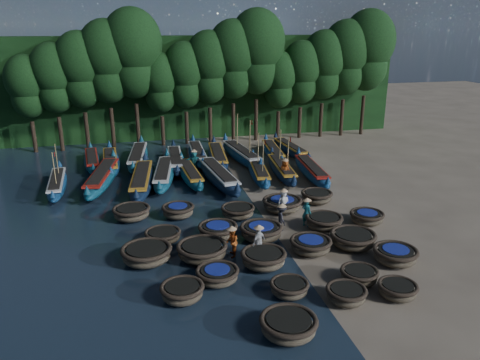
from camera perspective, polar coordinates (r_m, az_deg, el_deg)
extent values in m
plane|color=gray|center=(27.67, 3.26, -5.11)|extent=(120.00, 120.00, 0.00)
cube|color=black|center=(48.73, -4.54, 11.27)|extent=(40.00, 3.00, 10.00)
ellipsoid|color=brown|center=(18.30, 5.93, -17.46)|extent=(2.67, 2.67, 0.68)
torus|color=#34281E|center=(18.12, 5.96, -16.64)|extent=(2.22, 2.22, 0.21)
cylinder|color=black|center=(18.09, 5.96, -16.54)|extent=(1.69, 1.69, 0.06)
ellipsoid|color=brown|center=(20.53, 12.80, -13.62)|extent=(2.06, 2.06, 0.61)
torus|color=#34281E|center=(20.38, 12.86, -12.94)|extent=(1.74, 1.74, 0.18)
cylinder|color=black|center=(20.36, 12.87, -12.85)|extent=(1.31, 1.31, 0.06)
ellipsoid|color=brown|center=(21.46, 18.63, -12.73)|extent=(2.07, 2.07, 0.58)
torus|color=#34281E|center=(21.32, 18.71, -12.10)|extent=(1.71, 1.71, 0.17)
cylinder|color=black|center=(21.30, 18.72, -12.02)|extent=(1.29, 1.29, 0.05)
ellipsoid|color=brown|center=(20.30, -7.05, -13.58)|extent=(1.79, 1.79, 0.66)
torus|color=#34281E|center=(20.13, -7.08, -12.83)|extent=(1.89, 1.89, 0.20)
cylinder|color=black|center=(20.11, -7.08, -12.73)|extent=(1.42, 1.42, 0.06)
ellipsoid|color=brown|center=(21.42, -2.77, -11.67)|extent=(2.13, 2.13, 0.62)
torus|color=#34281E|center=(21.28, -2.78, -10.99)|extent=(1.97, 1.97, 0.19)
cylinder|color=black|center=(21.26, -2.78, -10.91)|extent=(1.50, 1.50, 0.06)
cylinder|color=navy|center=(21.24, -2.78, -10.82)|extent=(1.15, 1.15, 0.04)
ellipsoid|color=brown|center=(20.61, 6.03, -13.12)|extent=(2.02, 2.02, 0.58)
torus|color=#34281E|center=(20.47, 6.05, -12.47)|extent=(1.71, 1.71, 0.18)
cylinder|color=black|center=(20.45, 6.06, -12.38)|extent=(1.28, 1.28, 0.05)
ellipsoid|color=brown|center=(22.07, 14.31, -11.34)|extent=(1.86, 1.86, 0.59)
torus|color=#34281E|center=(21.94, 14.37, -10.72)|extent=(1.74, 1.74, 0.18)
cylinder|color=black|center=(21.92, 14.38, -10.63)|extent=(1.31, 1.31, 0.05)
ellipsoid|color=brown|center=(24.16, 18.38, -8.87)|extent=(2.05, 2.05, 0.69)
torus|color=#34281E|center=(24.02, 18.45, -8.17)|extent=(2.18, 2.18, 0.21)
cylinder|color=black|center=(24.00, 18.46, -8.08)|extent=(1.66, 1.66, 0.06)
cylinder|color=navy|center=(23.98, 18.47, -7.99)|extent=(1.27, 1.27, 0.04)
ellipsoid|color=brown|center=(23.43, -11.30, -9.04)|extent=(2.34, 2.34, 0.75)
torus|color=#34281E|center=(23.27, -11.36, -8.27)|extent=(2.50, 2.50, 0.23)
cylinder|color=black|center=(23.25, -11.36, -8.17)|extent=(1.91, 1.91, 0.07)
ellipsoid|color=brown|center=(23.37, -4.64, -8.80)|extent=(2.94, 2.94, 0.74)
torus|color=#34281E|center=(23.21, -4.66, -8.04)|extent=(2.53, 2.53, 0.23)
cylinder|color=black|center=(23.19, -4.67, -7.94)|extent=(1.93, 1.93, 0.07)
ellipsoid|color=brown|center=(22.65, 2.88, -9.73)|extent=(2.10, 2.10, 0.72)
torus|color=#34281E|center=(22.50, 2.90, -8.97)|extent=(2.21, 2.21, 0.22)
cylinder|color=black|center=(22.48, 2.90, -8.87)|extent=(1.67, 1.67, 0.07)
ellipsoid|color=brown|center=(24.20, 8.60, -8.03)|extent=(2.45, 2.45, 0.68)
torus|color=#34281E|center=(24.06, 8.64, -7.35)|extent=(2.15, 2.15, 0.21)
cylinder|color=black|center=(24.05, 8.65, -7.27)|extent=(1.63, 1.63, 0.06)
cylinder|color=navy|center=(24.03, 8.65, -7.18)|extent=(1.25, 1.25, 0.04)
ellipsoid|color=brown|center=(25.21, 13.60, -7.20)|extent=(2.36, 2.36, 0.72)
torus|color=#34281E|center=(25.07, 13.66, -6.50)|extent=(2.41, 2.41, 0.22)
cylinder|color=black|center=(25.05, 13.66, -6.41)|extent=(1.84, 1.84, 0.07)
ellipsoid|color=brown|center=(25.42, -9.37, -6.86)|extent=(2.30, 2.30, 0.58)
torus|color=#34281E|center=(25.30, -9.40, -6.31)|extent=(1.95, 1.95, 0.17)
cylinder|color=black|center=(25.29, -9.41, -6.24)|extent=(1.49, 1.49, 0.05)
ellipsoid|color=brown|center=(25.45, -2.71, -6.40)|extent=(2.54, 2.54, 0.72)
torus|color=#34281E|center=(25.31, -2.72, -5.70)|extent=(2.18, 2.18, 0.22)
cylinder|color=black|center=(25.29, -2.72, -5.61)|extent=(1.64, 1.64, 0.07)
cylinder|color=navy|center=(25.27, -2.73, -5.52)|extent=(1.26, 1.26, 0.04)
ellipsoid|color=brown|center=(25.33, 2.60, -6.51)|extent=(2.23, 2.23, 0.74)
torus|color=#34281E|center=(25.18, 2.61, -5.79)|extent=(2.32, 2.32, 0.22)
cylinder|color=black|center=(25.16, 2.61, -5.70)|extent=(1.76, 1.76, 0.07)
cylinder|color=navy|center=(25.15, 2.61, -5.61)|extent=(1.35, 1.35, 0.04)
ellipsoid|color=brown|center=(26.95, 10.19, -5.21)|extent=(2.17, 2.17, 0.73)
torus|color=#34281E|center=(26.82, 10.23, -4.55)|extent=(2.14, 2.14, 0.22)
cylinder|color=black|center=(26.80, 10.24, -4.46)|extent=(1.61, 1.61, 0.07)
ellipsoid|color=brown|center=(28.27, 15.20, -4.55)|extent=(2.09, 2.09, 0.63)
torus|color=#34281E|center=(28.16, 15.25, -3.99)|extent=(2.00, 2.00, 0.19)
cylinder|color=black|center=(28.15, 15.25, -3.92)|extent=(1.52, 1.52, 0.06)
cylinder|color=navy|center=(28.13, 15.26, -3.85)|extent=(1.17, 1.17, 0.04)
ellipsoid|color=brown|center=(28.55, -13.07, -4.06)|extent=(2.65, 2.65, 0.71)
torus|color=#34281E|center=(28.43, -13.12, -3.44)|extent=(2.24, 2.24, 0.21)
cylinder|color=black|center=(28.41, -13.12, -3.36)|extent=(1.70, 1.70, 0.06)
ellipsoid|color=brown|center=(28.33, -7.55, -3.91)|extent=(2.02, 2.02, 0.70)
torus|color=#34281E|center=(28.21, -7.58, -3.30)|extent=(1.97, 1.97, 0.21)
cylinder|color=black|center=(28.19, -7.58, -3.22)|extent=(1.48, 1.48, 0.06)
cylinder|color=navy|center=(28.18, -7.58, -3.14)|extent=(1.14, 1.14, 0.04)
ellipsoid|color=brown|center=(28.04, -0.27, -4.01)|extent=(2.48, 2.48, 0.67)
torus|color=#34281E|center=(27.92, -0.27, -3.42)|extent=(2.04, 2.04, 0.20)
cylinder|color=black|center=(27.91, -0.27, -3.34)|extent=(1.54, 1.54, 0.06)
ellipsoid|color=brown|center=(29.16, 5.16, -3.13)|extent=(2.62, 2.62, 0.72)
torus|color=#34281E|center=(29.04, 5.18, -2.51)|extent=(2.48, 2.48, 0.22)
cylinder|color=black|center=(29.02, 5.18, -2.43)|extent=(1.90, 1.90, 0.07)
cylinder|color=navy|center=(29.01, 5.18, -2.35)|extent=(1.46, 1.46, 0.04)
ellipsoid|color=brown|center=(30.76, 9.33, -2.17)|extent=(2.02, 2.02, 0.69)
torus|color=#34281E|center=(30.65, 9.36, -1.60)|extent=(2.06, 2.06, 0.21)
cylinder|color=black|center=(30.64, 9.36, -1.53)|extent=(1.55, 1.55, 0.06)
ellipsoid|color=navy|center=(34.97, -21.41, -0.52)|extent=(1.72, 7.19, 0.89)
cone|color=navy|center=(38.12, -21.17, 1.93)|extent=(0.39, 0.39, 0.53)
cone|color=navy|center=(31.52, -21.93, -1.57)|extent=(0.39, 0.39, 0.45)
cube|color=beige|center=(34.86, -21.48, 0.06)|extent=(1.27, 5.57, 0.11)
cube|color=black|center=(34.84, -21.49, 0.18)|extent=(0.99, 4.84, 0.09)
cylinder|color=#997F4C|center=(35.58, -21.42, 2.20)|extent=(0.06, 0.21, 2.49)
cylinder|color=#997F4C|center=(33.28, -21.69, 1.10)|extent=(0.06, 0.21, 2.49)
plane|color=red|center=(32.98, -21.68, 2.92)|extent=(0.00, 0.31, 0.31)
ellipsoid|color=navy|center=(34.96, -16.42, 0.20)|extent=(3.01, 8.96, 1.10)
cone|color=navy|center=(38.79, -15.21, 3.19)|extent=(0.49, 0.49, 0.66)
cone|color=navy|center=(30.80, -18.18, -1.13)|extent=(0.49, 0.49, 0.55)
cube|color=maroon|center=(34.82, -16.49, 0.92)|extent=(2.26, 6.93, 0.13)
cube|color=black|center=(34.80, -16.50, 1.06)|extent=(1.83, 6.01, 0.11)
ellipsoid|color=#0E1F35|center=(33.71, -11.89, -0.11)|extent=(2.49, 8.90, 1.10)
cone|color=#0E1F35|center=(37.59, -11.49, 2.98)|extent=(0.48, 0.48, 0.66)
cone|color=#0E1F35|center=(29.46, -12.57, -1.52)|extent=(0.48, 0.48, 0.55)
cube|color=#B97F22|center=(33.57, -11.94, 0.64)|extent=(1.86, 6.89, 0.13)
cube|color=black|center=(33.54, -11.95, 0.78)|extent=(1.47, 5.98, 0.11)
ellipsoid|color=navy|center=(34.97, -9.27, 0.68)|extent=(2.66, 8.38, 1.03)
cone|color=navy|center=(38.64, -8.91, 3.44)|extent=(0.45, 0.45, 0.62)
cone|color=navy|center=(30.97, -9.83, -0.50)|extent=(0.45, 0.45, 0.52)
cube|color=beige|center=(34.85, -9.30, 1.35)|extent=(1.99, 6.48, 0.12)
cube|color=black|center=(34.82, -9.31, 1.48)|extent=(1.60, 5.63, 0.10)
ellipsoid|color=navy|center=(34.86, -6.13, 0.67)|extent=(1.79, 7.52, 0.93)
cone|color=navy|center=(38.13, -7.19, 3.14)|extent=(0.41, 0.41, 0.56)
cone|color=navy|center=(31.30, -4.92, -0.30)|extent=(0.41, 0.41, 0.47)
cube|color=#B97F22|center=(34.75, -6.15, 1.29)|extent=(1.33, 5.83, 0.11)
cube|color=black|center=(34.72, -6.16, 1.40)|extent=(1.03, 5.07, 0.09)
ellipsoid|color=#0E1F35|center=(34.00, -2.66, 0.44)|extent=(2.52, 8.93, 1.10)
cone|color=#0E1F35|center=(37.76, -4.56, 3.38)|extent=(0.48, 0.48, 0.66)
cone|color=#0E1F35|center=(29.91, -0.30, -0.75)|extent=(0.48, 0.48, 0.55)
cube|color=beige|center=(33.86, -2.67, 1.19)|extent=(1.88, 6.92, 0.13)
cube|color=black|center=(33.83, -2.67, 1.33)|extent=(1.49, 6.01, 0.11)
ellipsoid|color=navy|center=(35.22, 2.30, 0.95)|extent=(2.31, 7.57, 0.93)
cone|color=navy|center=(38.51, 1.58, 3.43)|extent=(0.41, 0.41, 0.56)
cone|color=navy|center=(31.62, 3.20, -0.06)|extent=(0.41, 0.41, 0.47)
cube|color=#B97F22|center=(35.10, 2.31, 1.56)|extent=(1.73, 5.86, 0.11)
cube|color=black|center=(35.08, 2.31, 1.67)|extent=(1.38, 5.09, 0.09)
cylinder|color=#997F4C|center=(35.88, 2.24, 3.76)|extent=(0.07, 0.22, 2.61)
cylinder|color=#997F4C|center=(33.48, 2.81, 2.67)|extent=(0.07, 0.22, 2.61)
plane|color=red|center=(33.21, 3.08, 4.57)|extent=(0.00, 0.33, 0.33)
ellipsoid|color=#0E1F35|center=(35.85, 5.09, 1.23)|extent=(2.09, 7.80, 0.96)
cone|color=#0E1F35|center=(39.20, 3.91, 3.72)|extent=(0.42, 0.42, 0.58)
cone|color=#0E1F35|center=(32.20, 6.60, 0.25)|extent=(0.42, 0.42, 0.48)
cube|color=#B97F22|center=(35.73, 5.11, 1.85)|extent=(1.56, 6.04, 0.12)
cube|color=black|center=(35.71, 5.12, 1.97)|extent=(1.23, 5.25, 0.10)
cylinder|color=#997F4C|center=(36.53, 4.91, 4.08)|extent=(0.07, 0.23, 2.70)
cylinder|color=#997F4C|center=(34.09, 5.86, 3.00)|extent=(0.07, 0.23, 2.70)
plane|color=red|center=(33.83, 6.16, 4.93)|extent=(0.00, 0.34, 0.34)
ellipsoid|color=navy|center=(35.75, 8.70, 1.06)|extent=(2.13, 8.01, 0.99)
cone|color=navy|center=(39.14, 7.16, 3.64)|extent=(0.44, 0.44, 0.59)
cone|color=navy|center=(32.08, 10.68, 0.03)|extent=(0.44, 0.44, 0.49)
cube|color=maroon|center=(35.63, 8.73, 1.70)|extent=(1.59, 6.20, 0.12)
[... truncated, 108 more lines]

